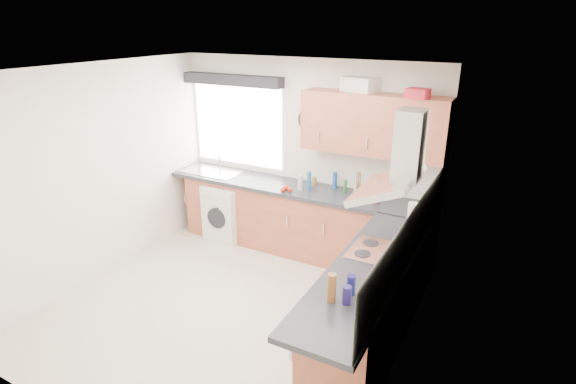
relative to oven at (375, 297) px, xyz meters
The scene contains 36 objects.
ground_plane 1.59m from the oven, 168.69° to the right, with size 3.60×3.60×0.00m, color beige.
ceiling 2.58m from the oven, 168.69° to the right, with size 3.60×3.60×0.02m, color white.
wall_back 2.28m from the oven, 135.00° to the left, with size 3.60×0.02×2.50m, color silver.
wall_front 2.71m from the oven, 125.54° to the right, with size 3.60×0.02×2.50m, color silver.
wall_left 3.41m from the oven, behind, with size 0.02×3.60×2.50m, color silver.
wall_right 0.93m from the oven, 45.00° to the right, with size 0.02×3.60×2.50m, color silver.
window 3.16m from the oven, 149.70° to the left, with size 1.40×0.02×1.10m, color silver.
window_blind 3.40m from the oven, 151.23° to the left, with size 1.50×0.18×0.14m, color black.
splashback 0.81m from the oven, ahead, with size 0.01×3.00×0.54m, color white.
base_cab_back 2.01m from the oven, 142.90° to the left, with size 3.00×0.58×0.86m, color brown.
base_cab_corner 1.20m from the oven, 90.00° to the left, with size 0.60×0.60×0.86m, color brown.
base_cab_right 0.15m from the oven, 86.19° to the right, with size 0.58×2.10×0.86m, color brown.
worktop_back 1.98m from the oven, 141.34° to the left, with size 3.60×0.62×0.05m, color #232327.
worktop_right 0.55m from the oven, 90.00° to the right, with size 0.62×2.42×0.05m, color #232327.
sink 3.12m from the oven, 157.02° to the left, with size 0.84×0.46×0.10m, color #BBBBBB, non-canonical shape.
oven is the anchor object (origin of this frame).
hob_plate 0.49m from the oven, 90.00° to the left, with size 0.52×0.52×0.01m, color #BBBBBB.
extractor_hood 1.35m from the oven, ahead, with size 0.52×0.78×0.66m, color #BBBBBB, non-canonical shape.
upper_cabinets 1.99m from the oven, 112.54° to the left, with size 1.70×0.35×0.70m, color brown.
washing_machine 2.73m from the oven, 156.25° to the left, with size 0.54×0.53×0.80m, color silver.
wall_clock 2.45m from the oven, 134.41° to the left, with size 0.31×0.31×0.04m, color black.
casserole 2.42m from the oven, 118.17° to the left, with size 0.39×0.28×0.16m, color silver.
storage_box 2.16m from the oven, 92.69° to the left, with size 0.22×0.19×0.10m, color red.
utensil_pot 1.38m from the oven, 118.96° to the left, with size 0.11×0.11×0.15m, color gray.
kitchen_roll 0.97m from the oven, 80.91° to the left, with size 0.11×0.11×0.24m, color silver.
tomato_cluster 1.89m from the oven, 146.56° to the left, with size 0.14×0.14×0.06m, color #B62811, non-canonical shape.
jar_0 1.65m from the oven, 122.96° to the left, with size 0.04×0.04×0.17m, color #1F5820.
jar_1 1.87m from the oven, 140.89° to the left, with size 0.07×0.07×0.19m, color #A79E8F.
jar_2 1.52m from the oven, 109.42° to the left, with size 0.05×0.05×0.26m, color maroon.
jar_3 1.33m from the oven, 108.18° to the left, with size 0.05×0.05×0.13m, color #462019.
jar_4 1.82m from the oven, 126.38° to the left, with size 0.06×0.06×0.22m, color navy.
jar_5 1.96m from the oven, 133.58° to the left, with size 0.07×0.07×0.12m, color olive.
jar_6 1.84m from the oven, 137.59° to the left, with size 0.05×0.05×0.25m, color #1A517D.
bottle_0 1.05m from the oven, 88.58° to the right, with size 0.07×0.07×0.14m, color #1D164B.
bottle_1 1.10m from the oven, 95.81° to the right, with size 0.07×0.07×0.23m, color brown.
bottle_2 0.95m from the oven, 89.59° to the right, with size 0.07×0.07×0.16m, color #171850.
Camera 1 is at (2.48, -3.34, 2.92)m, focal length 28.00 mm.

